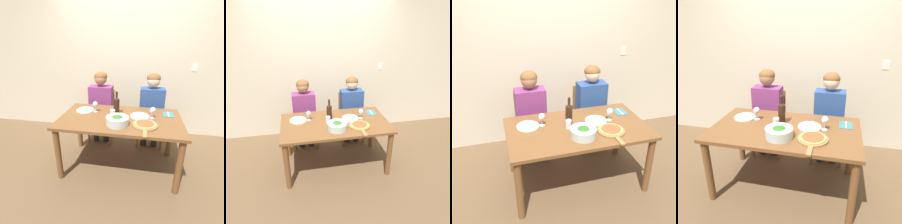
# 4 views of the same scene
# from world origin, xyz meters

# --- Properties ---
(ground_plane) EXTENTS (40.00, 40.00, 0.00)m
(ground_plane) POSITION_xyz_m (0.00, 0.00, 0.00)
(ground_plane) COLOR brown
(back_wall) EXTENTS (10.00, 0.06, 2.70)m
(back_wall) POSITION_xyz_m (0.00, 1.17, 1.35)
(back_wall) COLOR beige
(back_wall) RESTS_ON ground
(dining_table) EXTENTS (1.55, 0.88, 0.74)m
(dining_table) POSITION_xyz_m (0.00, 0.00, 0.64)
(dining_table) COLOR brown
(dining_table) RESTS_ON ground
(chair_left) EXTENTS (0.42, 0.42, 0.88)m
(chair_left) POSITION_xyz_m (-0.41, 0.75, 0.48)
(chair_left) COLOR brown
(chair_left) RESTS_ON ground
(chair_right) EXTENTS (0.42, 0.42, 0.88)m
(chair_right) POSITION_xyz_m (0.42, 0.75, 0.48)
(chair_right) COLOR brown
(chair_right) RESTS_ON ground
(person_woman) EXTENTS (0.47, 0.51, 1.22)m
(person_woman) POSITION_xyz_m (-0.41, 0.64, 0.73)
(person_woman) COLOR #28282D
(person_woman) RESTS_ON ground
(person_man) EXTENTS (0.47, 0.51, 1.22)m
(person_man) POSITION_xyz_m (0.42, 0.64, 0.73)
(person_man) COLOR #28282D
(person_man) RESTS_ON ground
(wine_bottle) EXTENTS (0.08, 0.08, 0.32)m
(wine_bottle) POSITION_xyz_m (-0.06, 0.11, 0.87)
(wine_bottle) COLOR black
(wine_bottle) RESTS_ON dining_table
(broccoli_bowl) EXTENTS (0.27, 0.27, 0.11)m
(broccoli_bowl) POSITION_xyz_m (-0.01, -0.21, 0.79)
(broccoli_bowl) COLOR silver
(broccoli_bowl) RESTS_ON dining_table
(dinner_plate_left) EXTENTS (0.25, 0.25, 0.02)m
(dinner_plate_left) POSITION_xyz_m (-0.52, 0.16, 0.75)
(dinner_plate_left) COLOR silver
(dinner_plate_left) RESTS_ON dining_table
(dinner_plate_right) EXTENTS (0.25, 0.25, 0.02)m
(dinner_plate_right) POSITION_xyz_m (0.25, 0.08, 0.75)
(dinner_plate_right) COLOR silver
(dinner_plate_right) RESTS_ON dining_table
(pizza_on_board) EXTENTS (0.29, 0.43, 0.04)m
(pizza_on_board) POSITION_xyz_m (0.32, -0.19, 0.76)
(pizza_on_board) COLOR #9E7042
(pizza_on_board) RESTS_ON dining_table
(wine_glass_left) EXTENTS (0.07, 0.07, 0.15)m
(wine_glass_left) POSITION_xyz_m (-0.37, 0.14, 0.85)
(wine_glass_left) COLOR silver
(wine_glass_left) RESTS_ON dining_table
(wine_glass_right) EXTENTS (0.07, 0.07, 0.15)m
(wine_glass_right) POSITION_xyz_m (0.41, 0.05, 0.85)
(wine_glass_right) COLOR silver
(wine_glass_right) RESTS_ON dining_table
(water_tumbler) EXTENTS (0.07, 0.07, 0.10)m
(water_tumbler) POSITION_xyz_m (-0.10, 0.01, 0.79)
(water_tumbler) COLOR silver
(water_tumbler) RESTS_ON dining_table
(fork_on_napkin) EXTENTS (0.14, 0.18, 0.01)m
(fork_on_napkin) POSITION_xyz_m (0.62, 0.21, 0.75)
(fork_on_napkin) COLOR #387075
(fork_on_napkin) RESTS_ON dining_table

